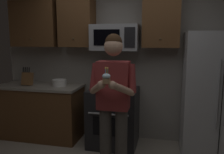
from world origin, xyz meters
TOP-DOWN VIEW (x-y plane):
  - wall_back at (0.00, 1.75)m, footprint 4.40×0.10m
  - oven_range at (-0.15, 1.36)m, footprint 0.76×0.70m
  - microwave at (-0.15, 1.48)m, footprint 0.74×0.41m
  - refrigerator at (1.35, 1.32)m, footprint 0.90×0.75m
  - cabinet_row_upper at (-0.72, 1.53)m, footprint 2.78×0.36m
  - counter_left at (-1.45, 1.38)m, footprint 1.44×0.66m
  - knife_block at (-1.64, 1.33)m, footprint 0.16×0.15m
  - bowl_large_white at (-1.08, 1.38)m, footprint 0.24×0.24m
  - person at (0.04, 0.51)m, footprint 0.60×0.48m
  - cupcake at (0.04, 0.18)m, footprint 0.09×0.09m

SIDE VIEW (x-z plane):
  - oven_range at x=-0.15m, z-range 0.00..0.93m
  - counter_left at x=-1.45m, z-range 0.00..0.92m
  - refrigerator at x=1.35m, z-range 0.00..1.80m
  - bowl_large_white at x=-1.08m, z-range 0.92..1.03m
  - person at x=0.04m, z-range 0.11..1.88m
  - knife_block at x=-1.64m, z-range 0.87..1.19m
  - cupcake at x=0.04m, z-range 1.21..1.38m
  - wall_back at x=0.00m, z-range 0.00..2.60m
  - microwave at x=-0.15m, z-range 1.52..1.92m
  - cabinet_row_upper at x=-0.72m, z-range 1.57..2.33m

